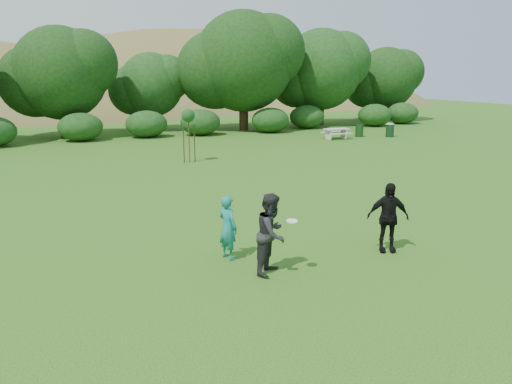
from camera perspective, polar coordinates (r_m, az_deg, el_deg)
ground at (r=13.25m, az=5.33°, el=-7.42°), size 120.00×120.00×0.00m
player_teal at (r=12.86m, az=-3.23°, el=-4.06°), size 0.58×0.71×1.68m
player_grey at (r=11.92m, az=1.82°, el=-4.78°), size 1.21×1.19×1.97m
player_black at (r=13.79m, az=14.83°, el=-2.82°), size 1.20×0.88×1.90m
trash_can_near at (r=38.39m, az=11.73°, el=6.86°), size 0.60×0.60×0.90m
frisbee at (r=11.68m, az=4.14°, el=-3.33°), size 0.27×0.27×0.05m
sapling at (r=26.81m, az=-7.75°, el=8.48°), size 0.70×0.70×2.85m
picnic_table at (r=36.80m, az=9.18°, el=6.80°), size 1.80×1.48×0.76m
trash_can_lidded at (r=38.85m, az=15.05°, el=6.89°), size 0.60×0.60×1.05m
hillside at (r=81.14m, az=-19.53°, el=0.87°), size 150.00×72.00×52.00m
tree_row at (r=40.53m, az=-10.96°, el=13.51°), size 53.92×10.38×9.62m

